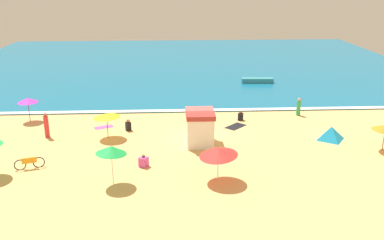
% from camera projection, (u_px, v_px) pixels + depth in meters
% --- Properties ---
extents(ground_plane, '(60.00, 60.00, 0.00)m').
position_uv_depth(ground_plane, '(199.00, 137.00, 31.65)').
color(ground_plane, '#E5B26B').
extents(ocean_water, '(60.00, 44.00, 0.10)m').
position_uv_depth(ocean_water, '(185.00, 63.00, 58.13)').
color(ocean_water, '#146B93').
rests_on(ocean_water, ground_plane).
extents(wave_breaker_foam, '(57.00, 0.70, 0.01)m').
position_uv_depth(wave_breaker_foam, '(194.00, 110.00, 37.58)').
color(wave_breaker_foam, white).
rests_on(wave_breaker_foam, ocean_water).
extents(lifeguard_cabana, '(1.98, 2.53, 2.42)m').
position_uv_depth(lifeguard_cabana, '(200.00, 127.00, 29.91)').
color(lifeguard_cabana, white).
rests_on(lifeguard_cabana, ground_plane).
extents(beach_umbrella_0, '(1.65, 1.65, 1.99)m').
position_uv_depth(beach_umbrella_0, '(28.00, 100.00, 34.50)').
color(beach_umbrella_0, '#4C3823').
rests_on(beach_umbrella_0, ground_plane).
extents(beach_umbrella_1, '(2.97, 2.95, 2.15)m').
position_uv_depth(beach_umbrella_1, '(218.00, 152.00, 24.29)').
color(beach_umbrella_1, silver).
rests_on(beach_umbrella_1, ground_plane).
extents(beach_umbrella_2, '(2.00, 1.99, 1.94)m').
position_uv_depth(beach_umbrella_2, '(107.00, 115.00, 30.92)').
color(beach_umbrella_2, '#4C3823').
rests_on(beach_umbrella_2, ground_plane).
extents(beach_umbrella_3, '(2.42, 2.41, 2.41)m').
position_uv_depth(beach_umbrella_3, '(111.00, 150.00, 23.77)').
color(beach_umbrella_3, silver).
rests_on(beach_umbrella_3, ground_plane).
extents(beach_tent, '(1.88, 1.84, 1.01)m').
position_uv_depth(beach_tent, '(331.00, 133.00, 30.92)').
color(beach_tent, '#1999D8').
rests_on(beach_tent, ground_plane).
extents(parked_bicycle, '(1.75, 0.61, 0.76)m').
position_uv_depth(parked_bicycle, '(29.00, 163.00, 26.25)').
color(parked_bicycle, black).
rests_on(parked_bicycle, ground_plane).
extents(beachgoer_0, '(0.49, 0.49, 1.89)m').
position_uv_depth(beachgoer_0, '(46.00, 126.00, 31.24)').
color(beachgoer_0, red).
rests_on(beachgoer_0, ground_plane).
extents(beachgoer_1, '(0.49, 0.49, 1.55)m').
position_uv_depth(beachgoer_1, '(299.00, 107.00, 36.30)').
color(beachgoer_1, green).
rests_on(beachgoer_1, ground_plane).
extents(beachgoer_2, '(0.50, 0.50, 0.93)m').
position_uv_depth(beachgoer_2, '(128.00, 126.00, 32.78)').
color(beachgoer_2, black).
rests_on(beachgoer_2, ground_plane).
extents(beachgoer_4, '(0.65, 0.65, 0.81)m').
position_uv_depth(beachgoer_4, '(144.00, 162.00, 26.57)').
color(beachgoer_4, '#D84CA5').
rests_on(beachgoer_4, ground_plane).
extents(beachgoer_5, '(0.50, 0.50, 0.80)m').
position_uv_depth(beachgoer_5, '(241.00, 116.00, 35.17)').
color(beachgoer_5, black).
rests_on(beachgoer_5, ground_plane).
extents(beach_towel_0, '(1.64, 1.24, 0.01)m').
position_uv_depth(beach_towel_0, '(104.00, 127.00, 33.63)').
color(beach_towel_0, '#D84CA5').
rests_on(beach_towel_0, ground_plane).
extents(beach_towel_1, '(1.94, 1.96, 0.01)m').
position_uv_depth(beach_towel_1, '(236.00, 126.00, 33.78)').
color(beach_towel_1, black).
rests_on(beach_towel_1, ground_plane).
extents(small_boat_0, '(3.56, 1.11, 0.51)m').
position_uv_depth(small_boat_0, '(257.00, 80.00, 47.32)').
color(small_boat_0, teal).
rests_on(small_boat_0, ocean_water).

